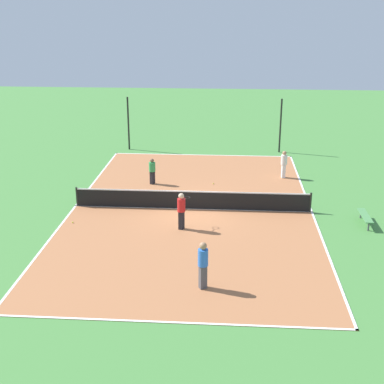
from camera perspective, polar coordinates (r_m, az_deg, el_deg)
The scene contains 12 objects.
ground_plane at distance 26.47m, azimuth -0.00°, elevation -1.84°, with size 80.00×80.00×0.00m, color #47843D.
court_surface at distance 26.46m, azimuth -0.00°, elevation -1.82°, with size 11.84×20.15×0.02m.
tennis_net at distance 26.28m, azimuth -0.00°, elevation -0.78°, with size 11.64×0.10×0.98m.
bench at distance 25.80m, azimuth 17.97°, elevation -2.47°, with size 0.36×1.81×0.45m.
player_coach_red at distance 23.78m, azimuth -1.14°, elevation -1.77°, with size 0.62×0.99×1.70m.
player_far_white at distance 31.40m, azimuth 9.78°, elevation 3.11°, with size 0.41×0.41×1.60m.
player_far_green at distance 29.95m, azimuth -4.27°, elevation 2.38°, with size 0.49×0.49×1.47m.
player_near_blue at distance 18.90m, azimuth 1.18°, elevation -7.48°, with size 0.49×0.49×1.78m.
tennis_ball_far_baseline at distance 30.08m, azimuth 2.29°, elevation 0.92°, with size 0.07×0.07×0.07m, color #CCE033.
tennis_ball_left_sideline at distance 25.36m, azimuth -12.61°, elevation -3.17°, with size 0.07×0.07×0.07m, color #CCE033.
fence_post_back_left at distance 37.30m, azimuth -6.80°, elevation 7.27°, with size 0.12×0.12×3.66m.
fence_post_back_right at distance 36.81m, azimuth 9.41°, elevation 6.98°, with size 0.12×0.12×3.66m.
Camera 1 is at (1.75, -24.60, 9.59)m, focal length 50.00 mm.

